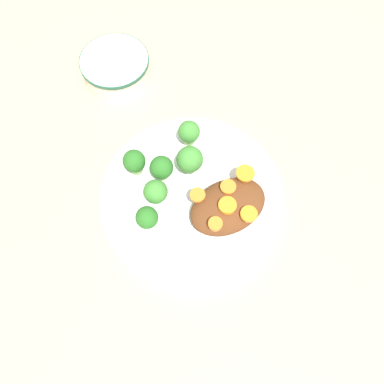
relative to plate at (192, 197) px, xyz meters
The scene contains 16 objects.
ground_plane 0.01m from the plate, ahead, with size 4.00×4.00×0.00m, color tan.
plate is the anchor object (origin of this frame).
dip_bowl 0.27m from the plate, 89.57° to the left, with size 0.12×0.12×0.05m.
stew_mound 0.06m from the plate, 53.52° to the right, with size 0.12×0.08×0.04m, color #5B3319.
broccoli_floret_0 0.08m from the plate, behind, with size 0.03×0.03×0.05m.
broccoli_floret_1 0.06m from the plate, 64.99° to the left, with size 0.04×0.04×0.05m.
broccoli_floret_2 0.10m from the plate, 63.47° to the left, with size 0.03×0.03×0.05m.
broccoli_floret_3 0.06m from the plate, 156.87° to the left, with size 0.04×0.04×0.05m.
broccoli_floret_4 0.07m from the plate, 113.94° to the left, with size 0.04×0.04×0.05m.
broccoli_floret_5 0.10m from the plate, 124.24° to the left, with size 0.03×0.03×0.05m.
carrot_slice_0 0.08m from the plate, 87.20° to the right, with size 0.02×0.02×0.01m, color orange.
carrot_slice_1 0.05m from the plate, 90.12° to the right, with size 0.02×0.02×0.00m, color orange.
carrot_slice_2 0.07m from the plate, 30.94° to the right, with size 0.02×0.02×0.00m, color orange.
carrot_slice_3 0.09m from the plate, 14.72° to the right, with size 0.03×0.03×0.00m, color orange.
carrot_slice_4 0.10m from the plate, 57.60° to the right, with size 0.02×0.02×0.01m, color orange.
carrot_slice_5 0.07m from the plate, 60.73° to the right, with size 0.03×0.03×0.01m, color orange.
Camera 1 is at (-0.10, -0.19, 0.55)m, focal length 35.00 mm.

